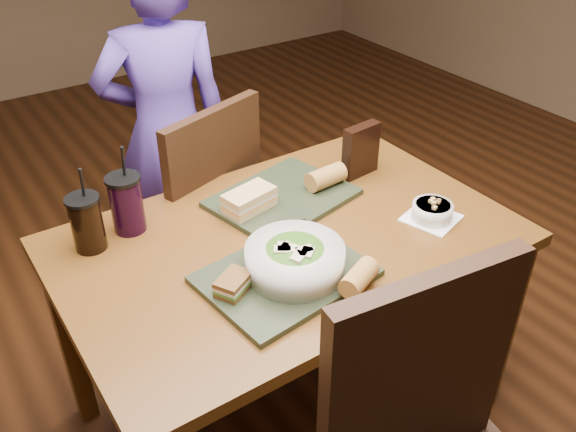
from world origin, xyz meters
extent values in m
plane|color=#381C0B|center=(0.00, 0.00, 0.00)|extent=(6.00, 6.00, 0.00)
cube|color=#593511|center=(0.60, -0.38, 0.35)|extent=(0.06, 0.06, 0.71)
cube|color=#593511|center=(-0.60, 0.38, 0.35)|extent=(0.06, 0.06, 0.71)
cube|color=#593511|center=(0.60, 0.38, 0.35)|extent=(0.06, 0.06, 0.71)
cube|color=#593511|center=(0.00, 0.00, 0.73)|extent=(1.30, 0.85, 0.04)
cube|color=black|center=(-0.09, -0.62, 0.79)|extent=(0.46, 0.10, 0.55)
cube|color=black|center=(0.00, 0.63, 0.46)|extent=(0.54, 0.54, 0.04)
cube|color=black|center=(0.00, 0.44, 0.73)|extent=(0.42, 0.17, 0.51)
cube|color=black|center=(-0.19, 0.45, 0.22)|extent=(0.04, 0.04, 0.44)
cube|color=black|center=(0.18, 0.45, 0.22)|extent=(0.04, 0.04, 0.44)
cube|color=black|center=(-0.19, 0.82, 0.22)|extent=(0.04, 0.04, 0.44)
cube|color=black|center=(0.18, 0.82, 0.22)|extent=(0.04, 0.04, 0.44)
imported|color=#51389B|center=(0.03, 0.90, 0.72)|extent=(0.59, 0.46, 1.44)
cube|color=black|center=(-0.11, -0.16, 0.76)|extent=(0.45, 0.37, 0.02)
cube|color=black|center=(0.10, 0.17, 0.76)|extent=(0.48, 0.40, 0.02)
cylinder|color=silver|center=(-0.09, -0.16, 0.81)|extent=(0.26, 0.26, 0.08)
ellipsoid|color=#427219|center=(-0.09, -0.16, 0.82)|extent=(0.21, 0.21, 0.07)
cube|color=beige|center=(-0.12, -0.15, 0.85)|extent=(0.05, 0.05, 0.01)
cube|color=beige|center=(-0.08, -0.20, 0.85)|extent=(0.05, 0.05, 0.01)
cube|color=beige|center=(-0.11, -0.16, 0.85)|extent=(0.05, 0.05, 0.01)
cube|color=beige|center=(-0.08, -0.19, 0.85)|extent=(0.05, 0.04, 0.01)
cube|color=beige|center=(-0.12, -0.16, 0.85)|extent=(0.05, 0.05, 0.01)
cube|color=beige|center=(-0.11, -0.21, 0.85)|extent=(0.05, 0.05, 0.01)
cube|color=white|center=(0.41, -0.17, 0.75)|extent=(0.18, 0.18, 0.00)
cylinder|color=silver|center=(0.41, -0.17, 0.78)|extent=(0.12, 0.12, 0.05)
cylinder|color=black|center=(0.41, -0.17, 0.80)|extent=(0.10, 0.10, 0.01)
cube|color=#B28947|center=(0.41, -0.16, 0.81)|extent=(0.01, 0.01, 0.01)
cube|color=#B28947|center=(0.43, -0.15, 0.81)|extent=(0.02, 0.02, 0.01)
cube|color=#B28947|center=(0.41, -0.17, 0.81)|extent=(0.02, 0.02, 0.01)
cube|color=#B28947|center=(0.39, -0.19, 0.81)|extent=(0.02, 0.02, 0.01)
cube|color=#B28947|center=(0.43, -0.17, 0.81)|extent=(0.02, 0.02, 0.01)
cube|color=#B28947|center=(0.43, -0.17, 0.81)|extent=(0.02, 0.02, 0.01)
cube|color=#593819|center=(-0.26, -0.14, 0.77)|extent=(0.11, 0.10, 0.01)
cube|color=#3F721E|center=(-0.26, -0.14, 0.79)|extent=(0.11, 0.10, 0.01)
cube|color=beige|center=(-0.26, -0.14, 0.79)|extent=(0.11, 0.10, 0.01)
cube|color=#593819|center=(-0.26, -0.14, 0.81)|extent=(0.11, 0.10, 0.01)
cube|color=tan|center=(-0.03, 0.16, 0.78)|extent=(0.17, 0.12, 0.02)
cube|color=orange|center=(-0.03, 0.16, 0.79)|extent=(0.17, 0.12, 0.01)
cube|color=beige|center=(-0.03, 0.16, 0.80)|extent=(0.17, 0.12, 0.01)
cube|color=tan|center=(-0.03, 0.16, 0.82)|extent=(0.17, 0.12, 0.02)
cylinder|color=#AD7533|center=(0.01, -0.31, 0.80)|extent=(0.13, 0.10, 0.06)
cylinder|color=#AD7533|center=(0.25, 0.15, 0.80)|extent=(0.13, 0.07, 0.07)
cylinder|color=black|center=(-0.49, 0.26, 0.83)|extent=(0.09, 0.09, 0.16)
cylinder|color=black|center=(-0.49, 0.26, 0.91)|extent=(0.09, 0.09, 0.01)
cylinder|color=black|center=(-0.48, 0.26, 0.96)|extent=(0.01, 0.03, 0.10)
cylinder|color=black|center=(-0.36, 0.29, 0.83)|extent=(0.09, 0.09, 0.17)
cylinder|color=black|center=(-0.36, 0.29, 0.92)|extent=(0.10, 0.10, 0.01)
cylinder|color=black|center=(-0.35, 0.29, 0.97)|extent=(0.01, 0.03, 0.11)
cube|color=black|center=(0.41, 0.17, 0.84)|extent=(0.14, 0.06, 0.18)
camera|label=1|loc=(-0.81, -1.20, 1.77)|focal=38.00mm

